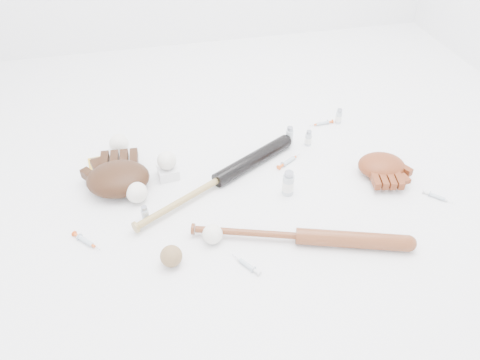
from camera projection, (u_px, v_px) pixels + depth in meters
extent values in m
plane|color=white|center=(253.00, 202.00, 1.79)|extent=(3.00, 3.00, 0.00)
cube|color=gold|center=(96.00, 163.00, 1.98)|extent=(0.07, 0.09, 0.00)
cube|color=white|center=(168.00, 172.00, 1.90)|extent=(0.09, 0.09, 0.04)
sphere|color=white|center=(167.00, 160.00, 1.86)|extent=(0.08, 0.08, 0.08)
sphere|color=white|center=(137.00, 193.00, 1.77)|extent=(0.08, 0.08, 0.08)
sphere|color=white|center=(119.00, 143.00, 2.02)|extent=(0.08, 0.08, 0.08)
sphere|color=white|center=(213.00, 234.00, 1.62)|extent=(0.07, 0.07, 0.07)
sphere|color=olive|center=(171.00, 256.00, 1.54)|extent=(0.07, 0.07, 0.07)
cylinder|color=silver|center=(339.00, 116.00, 2.19)|extent=(0.03, 0.03, 0.07)
cylinder|color=silver|center=(308.00, 138.00, 2.06)|extent=(0.03, 0.03, 0.07)
cylinder|color=silver|center=(289.00, 135.00, 2.06)|extent=(0.03, 0.03, 0.08)
cylinder|color=silver|center=(288.00, 183.00, 1.80)|extent=(0.04, 0.04, 0.10)
cylinder|color=silver|center=(145.00, 214.00, 1.69)|extent=(0.03, 0.03, 0.07)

